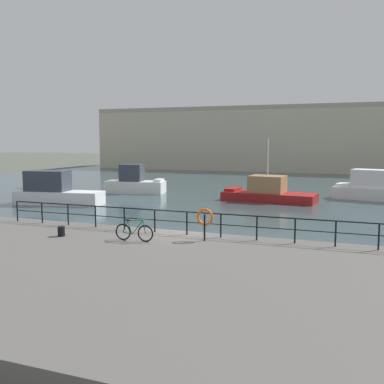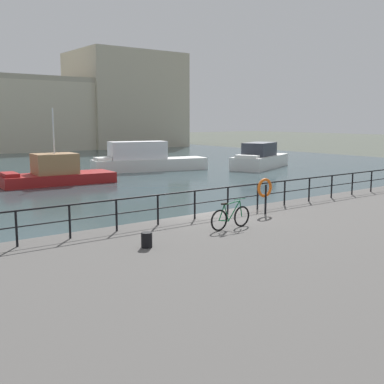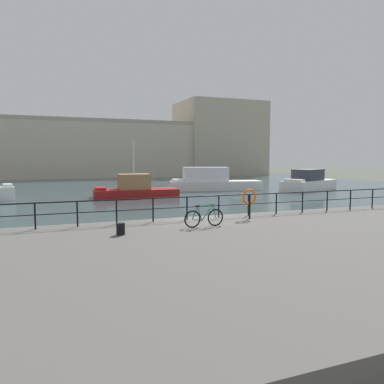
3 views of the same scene
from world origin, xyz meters
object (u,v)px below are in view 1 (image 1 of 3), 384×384
moored_blue_motorboat (54,191)px  life_ring_stand (205,218)px  parked_bicycle (134,232)px  mooring_bollard (61,231)px  moored_harbor_tender (268,192)px  harbor_building (364,136)px  moored_small_launch (135,183)px

moored_blue_motorboat → life_ring_stand: moored_blue_motorboat is taller
parked_bicycle → mooring_bollard: size_ratio=4.02×
moored_harbor_tender → life_ring_stand: moored_harbor_tender is taller
parked_bicycle → mooring_bollard: (-3.50, -0.33, -0.17)m
harbor_building → mooring_bollard: size_ratio=163.07×
moored_blue_motorboat → parked_bicycle: 18.14m
moored_blue_motorboat → moored_small_launch: bearing=-114.2°
moored_small_launch → life_ring_stand: size_ratio=4.16×
moored_blue_motorboat → mooring_bollard: 15.96m
moored_blue_motorboat → moored_harbor_tender: (15.23, 7.79, -0.28)m
mooring_bollard → moored_small_launch: bearing=109.9°
harbor_building → moored_small_launch: harbor_building is taller
harbor_building → parked_bicycle: bearing=-98.6°
moored_blue_motorboat → moored_harbor_tender: bearing=-162.7°
harbor_building → moored_harbor_tender: size_ratio=9.27×
moored_blue_motorboat → moored_small_launch: size_ratio=1.23×
moored_small_launch → mooring_bollard: (7.72, -21.32, 0.01)m
moored_blue_motorboat → mooring_bollard: moored_blue_motorboat is taller
life_ring_stand → parked_bicycle: bearing=-157.4°
moored_harbor_tender → life_ring_stand: 18.78m
moored_small_launch → parked_bicycle: size_ratio=3.28×
moored_small_launch → moored_harbor_tender: size_ratio=0.75×
moored_small_launch → moored_blue_motorboat: bearing=-114.4°
life_ring_stand → moored_small_launch: bearing=125.3°
moored_blue_motorboat → parked_bicycle: bearing=128.4°
moored_harbor_tender → mooring_bollard: (-5.21, -20.21, 0.22)m
harbor_building → moored_blue_motorboat: bearing=-115.8°
moored_blue_motorboat → mooring_bollard: bearing=119.1°
moored_harbor_tender → parked_bicycle: size_ratio=4.37×
harbor_building → moored_blue_motorboat: harbor_building is taller
harbor_building → moored_harbor_tender: 39.12m
harbor_building → life_ring_stand: bearing=-96.0°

